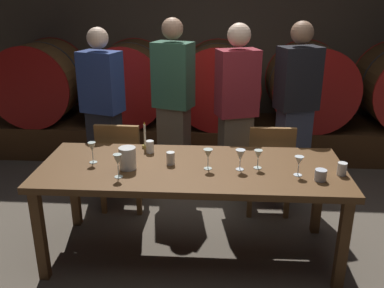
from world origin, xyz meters
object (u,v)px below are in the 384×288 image
cup_far_right (342,169)px  wine_barrel_center (218,84)px  cup_far_left (150,147)px  cup_center_left (171,158)px  cup_center_right (321,175)px  wine_glass_center_right (240,156)px  wine_barrel_far_left (42,81)px  guest_far_right (295,111)px  wine_glass_right (258,155)px  wine_glass_center_left (208,154)px  dining_table (191,175)px  wine_glass_far_left (92,148)px  wine_glass_far_right (299,162)px  wine_barrel_right (310,85)px  chair_right (269,165)px  guest_center_left (174,104)px  chair_left (122,162)px  candle_center (145,140)px  pitcher (128,158)px  guest_far_left (103,113)px  wine_barrel_left (129,83)px  guest_center_right (236,111)px  wine_glass_left (118,161)px

cup_far_right → wine_barrel_center: bearing=111.0°
cup_far_left → cup_center_left: bearing=-50.1°
cup_center_right → wine_glass_center_right: bearing=164.5°
wine_barrel_far_left → cup_far_left: (1.68, -1.99, -0.09)m
guest_far_right → wine_glass_right: guest_far_right is taller
wine_glass_center_left → cup_far_right: (0.95, -0.05, -0.07)m
guest_far_right → cup_center_right: (-0.03, -1.29, -0.09)m
cup_far_left → wine_glass_center_left: bearing=-32.2°
wine_barrel_center → wine_glass_center_right: wine_barrel_center is taller
dining_table → wine_glass_center_left: wine_glass_center_left is taller
guest_far_right → wine_glass_far_left: guest_far_right is taller
guest_far_right → wine_glass_far_right: guest_far_right is taller
wine_barrel_right → dining_table: (-1.30, -2.25, -0.21)m
guest_far_right → wine_glass_center_right: 1.28m
wine_glass_center_left → cup_center_right: (0.78, -0.15, -0.07)m
chair_right → guest_far_right: bearing=-125.1°
guest_center_left → wine_barrel_center: bearing=-94.5°
wine_barrel_right → cup_center_right: wine_barrel_right is taller
chair_left → candle_center: 0.55m
chair_left → dining_table: bearing=137.1°
cup_far_right → wine_barrel_far_left: bearing=143.1°
wine_glass_right → chair_right: bearing=75.7°
chair_right → pitcher: pitcher is taller
wine_glass_center_left → cup_center_left: (-0.28, 0.07, -0.07)m
wine_barrel_center → wine_glass_far_left: bearing=-112.8°
dining_table → wine_barrel_right: bearing=59.9°
guest_far_left → wine_barrel_left: bearing=-72.6°
chair_right → guest_center_right: (-0.30, 0.38, 0.40)m
wine_glass_center_left → wine_glass_right: wine_glass_center_left is taller
wine_glass_left → cup_far_right: size_ratio=1.88×
chair_left → cup_center_right: bearing=153.0°
wine_barrel_far_left → pitcher: wine_barrel_far_left is taller
chair_left → guest_center_left: (0.43, 0.56, 0.41)m
guest_far_right → guest_center_left: bearing=-26.4°
guest_far_left → dining_table: bearing=150.3°
guest_far_right → chair_right: bearing=36.6°
guest_center_left → wine_glass_far_left: (-0.49, -1.23, -0.02)m
wine_glass_center_right → guest_far_right: bearing=62.9°
candle_center → wine_glass_far_left: (-0.35, -0.33, 0.05)m
guest_far_right → wine_glass_left: guest_far_right is taller
pitcher → wine_glass_far_left: 0.31m
guest_center_right → pitcher: guest_center_right is taller
wine_barrel_right → wine_glass_center_left: bearing=-117.2°
candle_center → cup_center_right: size_ratio=2.82×
cup_far_left → wine_barrel_left: bearing=105.8°
candle_center → wine_glass_far_left: bearing=-135.9°
guest_center_right → wine_glass_left: bearing=37.8°
chair_left → cup_far_left: chair_left is taller
wine_glass_center_left → wine_glass_center_right: size_ratio=0.99×
guest_far_left → wine_glass_far_right: 2.06m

